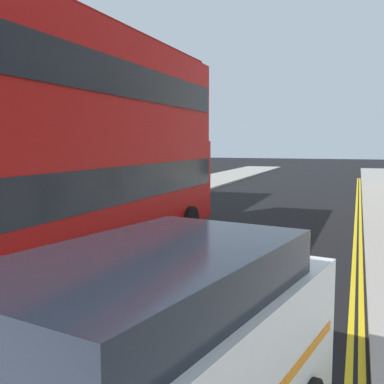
# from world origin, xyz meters

# --- Properties ---
(sidewalk_left) EXTENTS (4.00, 80.00, 0.14)m
(sidewalk_left) POSITION_xyz_m (-6.50, 16.00, 0.07)
(sidewalk_left) COLOR #9E9991
(sidewalk_left) RESTS_ON ground
(kerb_line_outer) EXTENTS (0.10, 56.00, 0.01)m
(kerb_line_outer) POSITION_xyz_m (4.40, 14.00, 0.00)
(kerb_line_outer) COLOR yellow
(kerb_line_outer) RESTS_ON ground
(kerb_line_inner) EXTENTS (0.10, 56.00, 0.01)m
(kerb_line_inner) POSITION_xyz_m (4.24, 14.00, 0.00)
(kerb_line_inner) COLOR yellow
(kerb_line_inner) RESTS_ON ground
(double_decker_bus_away) EXTENTS (2.94, 10.85, 5.64)m
(double_decker_bus_away) POSITION_xyz_m (-1.91, 10.45, 3.03)
(double_decker_bus_away) COLOR #B20F0F
(double_decker_bus_away) RESTS_ON ground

